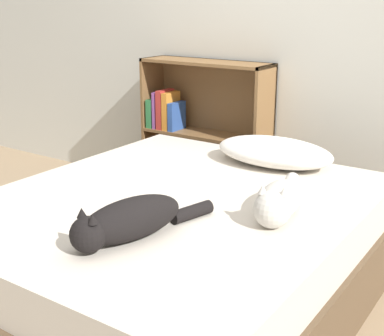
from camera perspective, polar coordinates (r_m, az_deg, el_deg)
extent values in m
plane|color=#997F60|center=(2.57, -1.75, -14.14)|extent=(8.00, 8.00, 0.00)
cube|color=silver|center=(3.36, 12.06, 15.49)|extent=(8.00, 0.06, 2.50)
cube|color=brown|center=(2.49, -1.79, -10.94)|extent=(1.56, 1.81, 0.33)
cube|color=beige|center=(2.38, -1.85, -5.38)|extent=(1.51, 1.75, 0.20)
ellipsoid|color=white|center=(2.81, 8.76, 1.72)|extent=(0.63, 0.37, 0.14)
ellipsoid|color=beige|center=(2.20, 9.34, -3.27)|extent=(0.27, 0.42, 0.11)
sphere|color=beige|center=(2.04, 8.55, -4.38)|extent=(0.15, 0.15, 0.15)
cone|color=beige|center=(2.00, 9.78, -2.49)|extent=(0.04, 0.04, 0.03)
cone|color=beige|center=(2.02, 7.53, -2.25)|extent=(0.04, 0.04, 0.03)
cylinder|color=beige|center=(2.45, 10.38, -1.74)|extent=(0.11, 0.18, 0.06)
ellipsoid|color=black|center=(1.93, -6.45, -5.41)|extent=(0.25, 0.44, 0.15)
sphere|color=black|center=(1.85, -11.01, -6.98)|extent=(0.13, 0.13, 0.13)
cone|color=black|center=(1.79, -10.57, -5.35)|extent=(0.04, 0.04, 0.03)
cone|color=black|center=(1.85, -11.69, -4.68)|extent=(0.04, 0.04, 0.03)
cylinder|color=black|center=(2.11, -0.05, -4.72)|extent=(0.10, 0.20, 0.05)
cube|color=brown|center=(3.84, -4.10, 4.52)|extent=(0.02, 0.26, 0.97)
cube|color=brown|center=(3.38, 7.66, 2.60)|extent=(0.02, 0.26, 0.97)
cube|color=brown|center=(3.74, 1.36, -3.46)|extent=(0.90, 0.26, 0.02)
cube|color=brown|center=(3.51, 1.48, 11.20)|extent=(0.90, 0.26, 0.02)
cube|color=brown|center=(3.59, 1.42, 3.64)|extent=(0.86, 0.26, 0.02)
cube|color=brown|center=(3.69, 2.43, 4.01)|extent=(0.90, 0.02, 0.97)
cube|color=#337F47|center=(3.76, -3.94, 5.93)|extent=(0.04, 0.16, 0.20)
cube|color=#8C4C99|center=(3.73, -3.42, 6.26)|extent=(0.02, 0.16, 0.25)
cube|color=#B7332D|center=(3.70, -2.88, 6.30)|extent=(0.04, 0.16, 0.27)
cube|color=orange|center=(3.67, -2.26, 6.13)|extent=(0.04, 0.16, 0.25)
cube|color=#2D519E|center=(3.65, -1.64, 5.56)|extent=(0.04, 0.16, 0.19)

